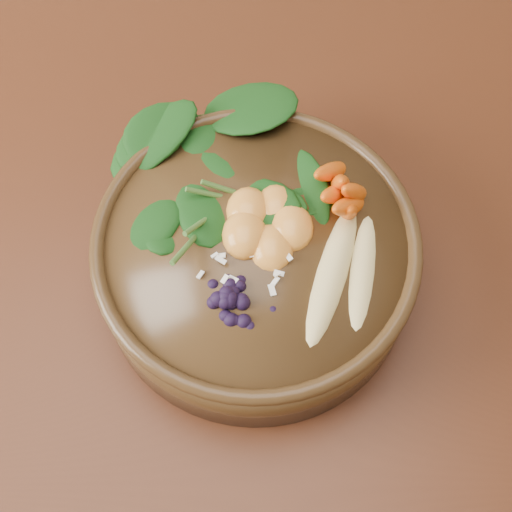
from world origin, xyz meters
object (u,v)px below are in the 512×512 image
at_px(stoneware_bowl, 256,261).
at_px(carrot_cluster, 349,167).
at_px(banana_halves, 349,265).
at_px(mandarin_cluster, 267,216).
at_px(kale_heap, 237,157).
at_px(blueberry_pile, 229,290).

xyz_separation_m(stoneware_bowl, carrot_cluster, (0.08, 0.05, 0.08)).
bearing_deg(banana_halves, mandarin_cluster, 170.25).
distance_m(kale_heap, blueberry_pile, 0.13).
xyz_separation_m(mandarin_cluster, blueberry_pile, (-0.03, -0.07, 0.00)).
xyz_separation_m(stoneware_bowl, blueberry_pile, (-0.02, -0.06, 0.06)).
bearing_deg(kale_heap, carrot_cluster, -12.37).
bearing_deg(kale_heap, banana_halves, -46.43).
distance_m(stoneware_bowl, banana_halves, 0.10).
xyz_separation_m(carrot_cluster, banana_halves, (0.00, -0.08, -0.03)).
relative_size(banana_halves, blueberry_pile, 1.15).
height_order(banana_halves, mandarin_cluster, mandarin_cluster).
bearing_deg(mandarin_cluster, banana_halves, -32.63).
xyz_separation_m(carrot_cluster, blueberry_pile, (-0.10, -0.11, -0.02)).
bearing_deg(carrot_cluster, banana_halves, -66.94).
xyz_separation_m(stoneware_bowl, kale_heap, (-0.02, 0.07, 0.06)).
relative_size(stoneware_bowl, mandarin_cluster, 3.15).
height_order(kale_heap, mandarin_cluster, kale_heap).
bearing_deg(kale_heap, mandarin_cluster, -64.67).
bearing_deg(mandarin_cluster, kale_heap, 115.33).
relative_size(kale_heap, mandarin_cluster, 2.07).
relative_size(stoneware_bowl, blueberry_pile, 2.16).
distance_m(carrot_cluster, mandarin_cluster, 0.08).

